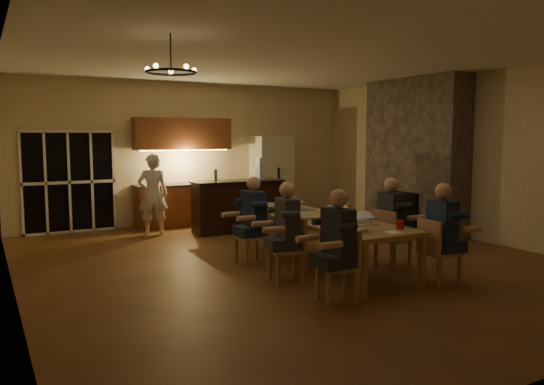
{
  "coord_description": "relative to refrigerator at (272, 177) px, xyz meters",
  "views": [
    {
      "loc": [
        -4.33,
        -7.07,
        2.0
      ],
      "look_at": [
        -0.23,
        0.3,
        1.1
      ],
      "focal_mm": 35.0,
      "sensor_mm": 36.0,
      "label": 1
    }
  ],
  "objects": [
    {
      "name": "ceiling",
      "position": [
        -1.9,
        -4.15,
        2.22
      ],
      "size": [
        8.0,
        9.0,
        0.04
      ],
      "primitive_type": "cube",
      "color": "white",
      "rests_on": "back_wall"
    },
    {
      "name": "chair_left_near",
      "position": [
        -2.5,
        -6.14,
        -0.55
      ],
      "size": [
        0.53,
        0.53,
        0.89
      ],
      "primitive_type": null,
      "rotation": [
        0.0,
        0.0,
        -1.81
      ],
      "color": "tan",
      "rests_on": "ground"
    },
    {
      "name": "laptop_a",
      "position": [
        -1.9,
        -5.67,
        -0.14
      ],
      "size": [
        0.33,
        0.29,
        0.23
      ],
      "primitive_type": null,
      "rotation": [
        0.0,
        0.0,
        3.1
      ],
      "color": "silver",
      "rests_on": "dining_table"
    },
    {
      "name": "chandelier",
      "position": [
        -4.18,
        -5.09,
        1.75
      ],
      "size": [
        0.61,
        0.61,
        0.03
      ],
      "primitive_type": "torus",
      "color": "black",
      "rests_on": "ceiling"
    },
    {
      "name": "dining_table",
      "position": [
        -1.66,
        -4.58,
        -0.62
      ],
      "size": [
        1.1,
        3.35,
        0.75
      ],
      "primitive_type": "cube",
      "color": "#BC884B",
      "rests_on": "ground"
    },
    {
      "name": "laptop_d",
      "position": [
        -1.36,
        -4.66,
        -0.14
      ],
      "size": [
        0.37,
        0.34,
        0.23
      ],
      "primitive_type": null,
      "rotation": [
        0.0,
        0.0,
        -0.23
      ],
      "color": "silver",
      "rests_on": "dining_table"
    },
    {
      "name": "standing_person",
      "position": [
        -3.14,
        -0.7,
        -0.18
      ],
      "size": [
        0.67,
        0.52,
        1.65
      ],
      "primitive_type": "imported",
      "rotation": [
        0.0,
        0.0,
        2.92
      ],
      "color": "white",
      "rests_on": "ground"
    },
    {
      "name": "can_cola",
      "position": [
        -1.84,
        -3.13,
        -0.19
      ],
      "size": [
        0.07,
        0.07,
        0.12
      ],
      "primitive_type": "cylinder",
      "color": "#3F0F0C",
      "rests_on": "dining_table"
    },
    {
      "name": "bar_bottle",
      "position": [
        -1.95,
        -1.14,
        0.2
      ],
      "size": [
        0.07,
        0.07,
        0.24
      ],
      "primitive_type": "cylinder",
      "color": "#99999E",
      "rests_on": "bar_island"
    },
    {
      "name": "kitchenette",
      "position": [
        -2.2,
        0.05,
        0.2
      ],
      "size": [
        2.24,
        0.68,
        2.4
      ],
      "primitive_type": null,
      "color": "brown",
      "rests_on": "ground"
    },
    {
      "name": "laptop_b",
      "position": [
        -1.46,
        -5.39,
        -0.14
      ],
      "size": [
        0.36,
        0.32,
        0.23
      ],
      "primitive_type": null,
      "rotation": [
        0.0,
        0.0,
        -0.15
      ],
      "color": "silver",
      "rests_on": "dining_table"
    },
    {
      "name": "mug_front",
      "position": [
        -1.66,
        -5.05,
        -0.2
      ],
      "size": [
        0.09,
        0.09,
        0.1
      ],
      "primitive_type": "cylinder",
      "color": "silver",
      "rests_on": "dining_table"
    },
    {
      "name": "left_wall",
      "position": [
        -5.92,
        -4.15,
        0.6
      ],
      "size": [
        0.04,
        9.0,
        3.2
      ],
      "primitive_type": "cube",
      "color": "beige",
      "rests_on": "ground"
    },
    {
      "name": "chair_right_near",
      "position": [
        -0.82,
        -6.18,
        -0.55
      ],
      "size": [
        0.47,
        0.47,
        0.89
      ],
      "primitive_type": null,
      "rotation": [
        0.0,
        0.0,
        1.5
      ],
      "color": "tan",
      "rests_on": "ground"
    },
    {
      "name": "redcup_mid",
      "position": [
        -2.06,
        -4.26,
        -0.19
      ],
      "size": [
        0.09,
        0.09,
        0.12
      ],
      "primitive_type": "cylinder",
      "color": "red",
      "rests_on": "dining_table"
    },
    {
      "name": "laptop_c",
      "position": [
        -1.94,
        -4.47,
        -0.14
      ],
      "size": [
        0.38,
        0.35,
        0.23
      ],
      "primitive_type": null,
      "rotation": [
        0.0,
        0.0,
        2.89
      ],
      "color": "silver",
      "rests_on": "dining_table"
    },
    {
      "name": "person_left_far",
      "position": [
        -2.5,
        -3.94,
        -0.31
      ],
      "size": [
        0.64,
        0.64,
        1.38
      ],
      "primitive_type": null,
      "rotation": [
        0.0,
        0.0,
        -1.5
      ],
      "color": "#1B2343",
      "rests_on": "ground"
    },
    {
      "name": "plate_far",
      "position": [
        -1.23,
        -3.91,
        -0.24
      ],
      "size": [
        0.27,
        0.27,
        0.02
      ],
      "primitive_type": "cylinder",
      "color": "silver",
      "rests_on": "dining_table"
    },
    {
      "name": "chair_left_mid",
      "position": [
        -2.58,
        -5.07,
        -0.55
      ],
      "size": [
        0.52,
        0.52,
        0.89
      ],
      "primitive_type": null,
      "rotation": [
        0.0,
        0.0,
        -1.77
      ],
      "color": "tan",
      "rests_on": "ground"
    },
    {
      "name": "person_right_near",
      "position": [
        -0.82,
        -6.2,
        -0.31
      ],
      "size": [
        0.69,
        0.69,
        1.38
      ],
      "primitive_type": null,
      "rotation": [
        0.0,
        0.0,
        1.4
      ],
      "color": "#1B2343",
      "rests_on": "ground"
    },
    {
      "name": "person_left_near",
      "position": [
        -2.53,
        -6.18,
        -0.31
      ],
      "size": [
        0.61,
        0.61,
        1.38
      ],
      "primitive_type": null,
      "rotation": [
        0.0,
        0.0,
        -1.56
      ],
      "color": "#272B33",
      "rests_on": "ground"
    },
    {
      "name": "chair_right_mid",
      "position": [
        -0.74,
        -5.16,
        -0.55
      ],
      "size": [
        0.49,
        0.49,
        0.89
      ],
      "primitive_type": null,
      "rotation": [
        0.0,
        0.0,
        1.7
      ],
      "color": "tan",
      "rests_on": "ground"
    },
    {
      "name": "plate_near",
      "position": [
        -1.32,
        -5.18,
        -0.24
      ],
      "size": [
        0.28,
        0.28,
        0.02
      ],
      "primitive_type": "cylinder",
      "color": "silver",
      "rests_on": "dining_table"
    },
    {
      "name": "mug_mid",
      "position": [
        -1.56,
        -4.08,
        -0.2
      ],
      "size": [
        0.08,
        0.08,
        0.1
      ],
      "primitive_type": "cylinder",
      "color": "silver",
      "rests_on": "dining_table"
    },
    {
      "name": "laptop_e",
      "position": [
        -1.93,
        -3.49,
        -0.14
      ],
      "size": [
        0.42,
        0.4,
        0.23
      ],
      "primitive_type": null,
      "rotation": [
        0.0,
        0.0,
        2.63
      ],
      "color": "silver",
      "rests_on": "dining_table"
    },
    {
      "name": "person_right_mid",
      "position": [
        -0.76,
        -5.12,
        -0.31
      ],
      "size": [
        0.66,
        0.66,
        1.38
      ],
      "primitive_type": null,
      "rotation": [
        0.0,
        0.0,
        1.46
      ],
      "color": "#272B33",
      "rests_on": "ground"
    },
    {
      "name": "redcup_far",
      "position": [
        -1.53,
        -3.26,
        -0.19
      ],
      "size": [
        0.08,
        0.08,
        0.12
      ],
      "primitive_type": "cylinder",
      "color": "red",
      "rests_on": "dining_table"
    },
    {
      "name": "notepad",
      "position": [
        -1.56,
        -6.08,
        -0.24
      ],
      "size": [
        0.17,
        0.22,
        0.01
      ],
      "primitive_type": "cube",
      "rotation": [
        0.0,
        0.0,
        -0.09
      ],
      "color": "white",
      "rests_on": "dining_table"
    },
    {
      "name": "back_wall",
      "position": [
        -1.9,
        0.37,
        0.6
      ],
      "size": [
        8.0,
        0.04,
        3.2
      ],
      "primitive_type": "cube",
      "color": "beige",
      "rests_on": "ground"
    },
    {
      "name": "plate_left",
      "position": [
        -2.01,
        -5.46,
        -0.24
      ],
      "size": [
        0.27,
        0.27,
        0.02
      ],
      "primitive_type": "cylinder",
      "color": "silver",
      "rests_on": "dining_table"
    },
    {
      "name": "french_doors",
      "position": [
        -4.6,
        0.32,
        0.05
      ],
      "size": [
        1.86,
        0.08,
        2.1
      ],
      "primitive_type": "cube",
      "color": "black",
      "rests_on": "ground"
    },
    {
      "name": "chair_left_far",
      "position": [
        -2.55,
        -3.96,
        -0.55
      ],
      "size": [
        0.44,
        0.44,
        0.89
      ],
      "primitive_type": null,
      "rotation": [
        0.0,
        0.0,
        -1.56
      ],
      "color": "tan",
      "rests_on": "ground"
    },
    {
      "name": "fireplace",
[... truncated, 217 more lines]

